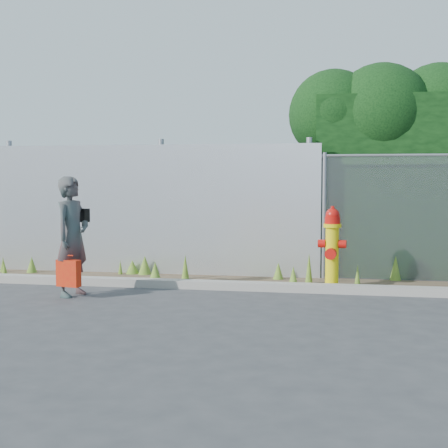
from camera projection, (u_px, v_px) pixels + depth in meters
name	position (u px, v px, depth m)	size (l,w,h in m)	color
ground	(228.00, 317.00, 7.37)	(80.00, 80.00, 0.00)	#353537
curb	(249.00, 286.00, 9.13)	(16.00, 0.22, 0.12)	gray
weed_strip	(200.00, 274.00, 9.97)	(16.00, 1.30, 0.55)	#4A3A2A
corrugated_fence	(74.00, 209.00, 10.82)	(8.50, 0.21, 2.30)	silver
fire_hydrant	(332.00, 249.00, 9.19)	(0.41, 0.37, 1.23)	yellow
woman	(72.00, 236.00, 8.66)	(0.61, 0.40, 1.67)	#0F635E
red_tote_bag	(69.00, 273.00, 8.49)	(0.33, 0.12, 0.43)	red
black_shoulder_bag	(81.00, 215.00, 8.86)	(0.25, 0.11, 0.19)	black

